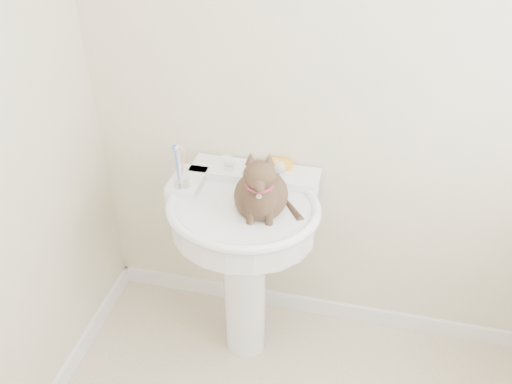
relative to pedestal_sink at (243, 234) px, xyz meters
The scene contains 7 objects.
wall_back 0.71m from the pedestal_sink, 40.33° to the left, with size 2.20×0.00×2.50m, color beige, non-canonical shape.
baseboard_back 0.79m from the pedestal_sink, 39.35° to the left, with size 2.20×0.02×0.09m, color white.
pedestal_sink is the anchor object (origin of this frame).
faucet 0.28m from the pedestal_sink, 89.03° to the left, with size 0.28×0.12×0.14m.
soap_bar 0.34m from the pedestal_sink, 66.51° to the left, with size 0.09×0.06×0.03m, color gold.
toothbrush_cup 0.36m from the pedestal_sink, behind, with size 0.07×0.07×0.18m.
cat 0.25m from the pedestal_sink, 17.54° to the right, with size 0.23×0.29×0.43m.
Camera 1 is at (0.10, -0.88, 2.14)m, focal length 38.00 mm.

